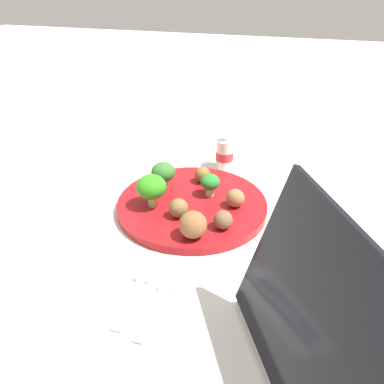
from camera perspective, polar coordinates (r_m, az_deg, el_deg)
ground_plane at (r=0.74m, az=0.00°, el=-2.41°), size 4.00×4.00×0.00m
plate at (r=0.73m, az=0.00°, el=-1.88°), size 0.28×0.28×0.02m
broccoli_floret_mid_left at (r=0.73m, az=2.66°, el=1.35°), size 0.04×0.04×0.04m
broccoli_floret_front_left at (r=0.76m, az=-4.23°, el=2.84°), size 0.05×0.05×0.05m
broccoli_floret_front_right at (r=0.70m, az=-5.96°, el=0.70°), size 0.05×0.05×0.06m
meatball_mid_left at (r=0.65m, az=4.56°, el=-4.08°), size 0.03×0.03×0.03m
meatball_mid_right at (r=0.71m, az=6.36°, el=-0.89°), size 0.03×0.03×0.03m
meatball_front_left at (r=0.63m, az=0.13°, el=-4.81°), size 0.05×0.05×0.05m
meatball_center at (r=0.68m, az=-1.97°, el=-2.37°), size 0.03×0.03×0.03m
meatball_front_right at (r=0.79m, az=1.34°, el=2.57°), size 0.03×0.03×0.03m
napkin at (r=0.56m, az=-6.70°, el=-15.41°), size 0.18×0.14×0.01m
fork at (r=0.56m, az=-8.28°, el=-14.23°), size 0.12×0.02×0.01m
knife at (r=0.55m, az=-4.59°, el=-14.81°), size 0.15×0.02×0.01m
yogurt_bottle at (r=0.87m, az=4.80°, el=5.64°), size 0.04×0.04×0.08m
laptop at (r=0.47m, az=24.32°, el=-23.80°), size 0.39×0.34×0.21m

